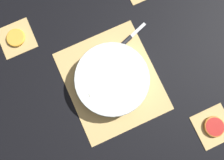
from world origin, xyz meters
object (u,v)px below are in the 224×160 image
at_px(paring_knife, 128,40).
at_px(grapefruit_slice, 214,127).
at_px(fruit_salad_bowl, 112,80).
at_px(orange_slice_whole, 16,38).

xyz_separation_m(paring_knife, grapefruit_slice, (0.47, 0.16, -0.00)).
distance_m(fruit_salad_bowl, orange_slice_whole, 0.46).
xyz_separation_m(paring_knife, orange_slice_whole, (-0.21, -0.43, -0.00)).
height_order(orange_slice_whole, grapefruit_slice, grapefruit_slice).
relative_size(fruit_salad_bowl, grapefruit_slice, 3.50).
height_order(paring_knife, grapefruit_slice, paring_knife).
xyz_separation_m(fruit_salad_bowl, paring_knife, (-0.13, 0.13, -0.03)).
xyz_separation_m(fruit_salad_bowl, orange_slice_whole, (-0.34, -0.30, -0.03)).
bearing_deg(fruit_salad_bowl, paring_knife, 134.90).
bearing_deg(orange_slice_whole, paring_knife, 64.26).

